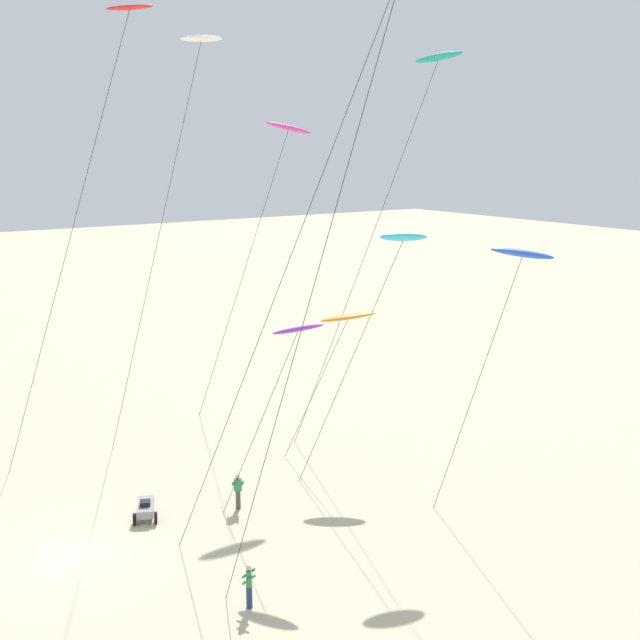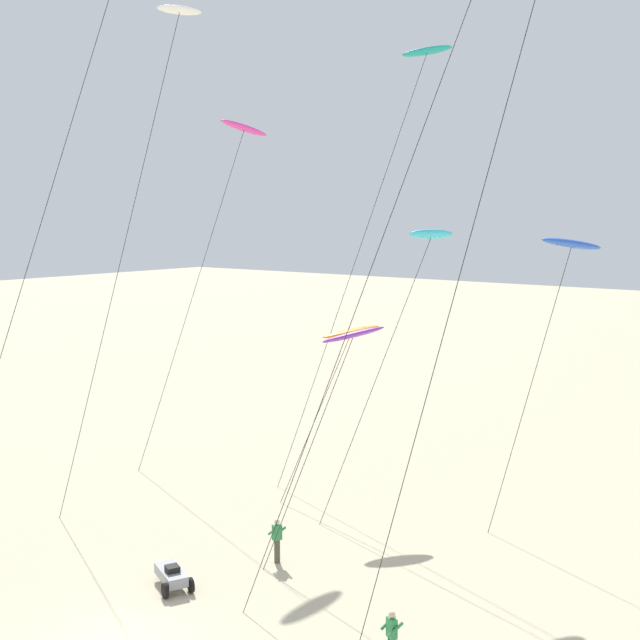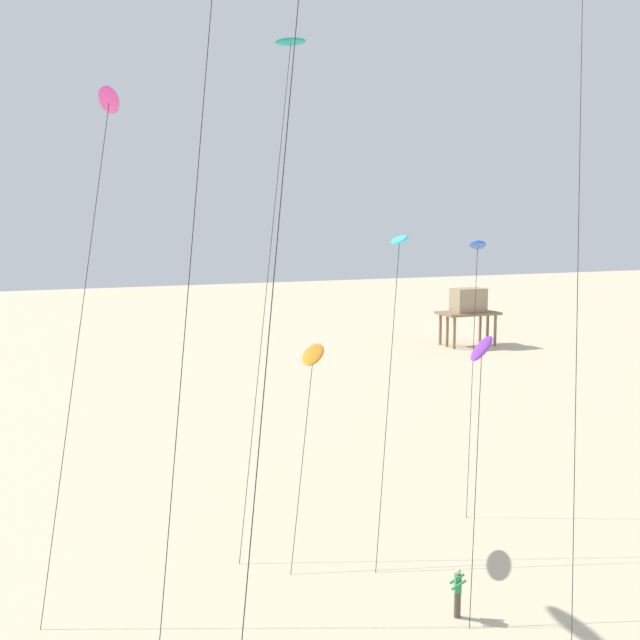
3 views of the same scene
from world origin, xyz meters
name	(u,v)px [view 2 (image 2 of 3)]	position (x,y,z in m)	size (l,w,h in m)	color
kite_orange	(351,332)	(-2.26, 15.31, 7.59)	(2.97, 4.16, 7.97)	orange
kite_purple	(352,337)	(1.82, 9.67, 8.41)	(3.03, 3.79, 8.92)	purple
kite_cyan	(431,236)	(1.60, 15.58, 11.94)	(3.59, 5.19, 12.36)	#33BFE0
kite_blue	(571,245)	(6.74, 17.84, 11.61)	(3.08, 4.12, 12.05)	blue
kite_magenta	(243,132)	(-9.66, 16.37, 16.92)	(3.93, 6.01, 17.58)	#D8339E
kite_teal	(424,60)	(-1.49, 20.06, 20.04)	(5.39, 6.97, 20.85)	teal
kite_white	(177,22)	(-7.30, 9.89, 20.72)	(3.78, 5.62, 21.44)	white
kite_flyer_nearest	(392,637)	(7.08, 4.24, 0.89)	(0.70, 0.69, 1.67)	navy
kite_flyer_middle	(277,539)	(-0.14, 7.68, 0.89)	(0.67, 0.68, 1.67)	#4C4738
beach_buggy	(172,576)	(-1.69, 3.88, 0.43)	(2.10, 1.54, 0.82)	gray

